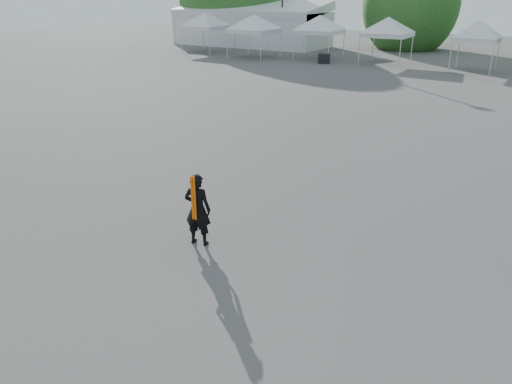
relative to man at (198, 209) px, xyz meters
The scene contains 10 objects.
ground 1.49m from the man, 54.84° to the left, with size 120.00×120.00×0.00m, color #474442.
marquee 41.86m from the man, 120.57° to the left, with size 15.00×6.25×4.23m.
tree_mid_w 41.78m from the man, 100.06° to the left, with size 4.16×4.16×6.33m.
tent_a 36.34m from the man, 126.61° to the left, with size 4.57×4.57×3.88m.
tent_b 32.36m from the man, 119.68° to the left, with size 4.68×4.68×3.88m.
tent_c 32.10m from the man, 110.38° to the left, with size 4.51×4.51×3.88m.
tent_d 30.64m from the man, 100.76° to the left, with size 4.53×4.53×3.88m.
tent_e 29.46m from the man, 88.91° to the left, with size 3.88×3.88×3.88m.
man is the anchor object (origin of this frame).
crate_west 29.47m from the man, 109.16° to the left, with size 0.89×0.69×0.69m, color black.
Camera 1 is at (5.38, -8.58, 5.10)m, focal length 35.00 mm.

